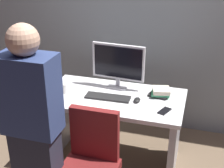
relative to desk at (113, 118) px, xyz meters
name	(u,v)px	position (x,y,z in m)	size (l,w,h in m)	color
ground_plane	(113,159)	(0.00, 0.00, -0.51)	(9.00, 9.00, 0.00)	brown
wall_back	(136,2)	(0.00, 0.90, 0.99)	(6.40, 0.10, 3.00)	gray
desk	(113,118)	(0.00, 0.00, 0.00)	(1.35, 0.73, 0.75)	white
person_at_desk	(34,131)	(-0.34, -0.89, 0.33)	(0.40, 0.24, 1.64)	#262838
monitor	(118,64)	(-0.01, 0.21, 0.50)	(0.54, 0.16, 0.46)	silver
keyboard	(108,97)	(-0.04, -0.06, 0.25)	(0.43, 0.13, 0.02)	#262626
mouse	(137,100)	(0.24, -0.05, 0.26)	(0.06, 0.10, 0.03)	black
cup_near_keyboard	(64,88)	(-0.48, -0.07, 0.29)	(0.07, 0.07, 0.10)	white
book_stack	(160,92)	(0.43, 0.13, 0.28)	(0.22, 0.19, 0.08)	black
cell_phone	(164,111)	(0.51, -0.16, 0.24)	(0.07, 0.14, 0.01)	black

